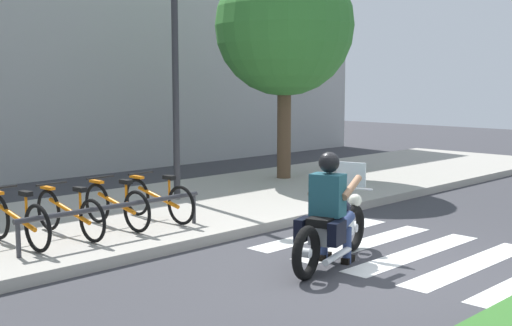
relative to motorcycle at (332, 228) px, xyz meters
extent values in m
plane|color=#38383D|center=(0.20, -0.47, -0.46)|extent=(48.00, 48.00, 0.00)
cube|color=#A8A399|center=(0.20, 4.00, -0.38)|extent=(24.00, 4.40, 0.15)
cube|color=white|center=(1.19, -1.27, -0.46)|extent=(2.80, 0.40, 0.01)
cube|color=white|center=(1.19, -0.47, -0.46)|extent=(2.80, 0.40, 0.01)
cube|color=white|center=(1.19, 0.33, -0.46)|extent=(2.80, 0.40, 0.01)
cube|color=white|center=(1.19, 1.13, -0.46)|extent=(2.80, 0.40, 0.01)
torus|color=black|center=(0.72, 0.20, -0.14)|extent=(0.65, 0.28, 0.64)
cylinder|color=silver|center=(0.72, 0.20, -0.14)|extent=(0.14, 0.13, 0.11)
torus|color=black|center=(-0.74, -0.20, -0.14)|extent=(0.65, 0.28, 0.64)
cylinder|color=silver|center=(-0.74, -0.20, -0.14)|extent=(0.14, 0.13, 0.11)
cube|color=silver|center=(-0.01, 0.00, 0.00)|extent=(0.88, 0.49, 0.28)
ellipsoid|color=black|center=(0.19, 0.06, 0.22)|extent=(0.58, 0.41, 0.22)
cube|color=black|center=(-0.21, -0.06, 0.15)|extent=(0.61, 0.42, 0.10)
cube|color=black|center=(-0.43, 0.11, 0.04)|extent=(0.34, 0.20, 0.28)
cube|color=black|center=(-0.31, -0.31, 0.04)|extent=(0.34, 0.20, 0.28)
cylinder|color=silver|center=(0.57, 0.16, 0.43)|extent=(0.20, 0.61, 0.03)
sphere|color=white|center=(0.77, 0.22, 0.23)|extent=(0.18, 0.18, 0.18)
cube|color=silver|center=(0.60, 0.17, 0.61)|extent=(0.15, 0.40, 0.32)
cylinder|color=silver|center=(-0.20, -0.24, -0.27)|extent=(0.74, 0.28, 0.08)
cube|color=#1E4C59|center=(-0.15, -0.04, 0.45)|extent=(0.36, 0.46, 0.52)
sphere|color=black|center=(-0.13, -0.03, 0.85)|extent=(0.26, 0.26, 0.26)
cylinder|color=#9E7051|center=(0.01, 0.23, 0.53)|extent=(0.52, 0.23, 0.26)
cylinder|color=#9E7051|center=(0.13, -0.19, 0.53)|extent=(0.52, 0.23, 0.26)
cylinder|color=navy|center=(-0.05, 0.15, 0.09)|extent=(0.46, 0.25, 0.24)
cylinder|color=navy|center=(0.06, 0.19, -0.23)|extent=(0.11, 0.11, 0.47)
cube|color=black|center=(0.10, 0.20, -0.42)|extent=(0.26, 0.16, 0.08)
cylinder|color=navy|center=(0.03, -0.15, 0.09)|extent=(0.46, 0.25, 0.24)
cylinder|color=navy|center=(0.15, -0.12, -0.23)|extent=(0.11, 0.11, 0.47)
cube|color=black|center=(0.19, -0.11, -0.42)|extent=(0.26, 0.16, 0.08)
torus|color=black|center=(-2.63, 2.60, 0.01)|extent=(0.08, 0.62, 0.62)
cylinder|color=orange|center=(-2.65, 3.12, 0.07)|extent=(0.10, 0.93, 0.25)
cylinder|color=orange|center=(-2.64, 2.86, 0.23)|extent=(0.04, 0.04, 0.38)
cube|color=black|center=(-2.64, 2.86, 0.42)|extent=(0.11, 0.20, 0.06)
cylinder|color=black|center=(-2.67, 3.53, 0.42)|extent=(0.48, 0.05, 0.03)
torus|color=black|center=(-1.91, 3.66, -0.01)|extent=(0.07, 0.59, 0.59)
torus|color=black|center=(-1.86, 2.57, -0.01)|extent=(0.07, 0.59, 0.59)
cylinder|color=orange|center=(-1.89, 3.12, 0.05)|extent=(0.10, 0.98, 0.26)
cylinder|color=orange|center=(-1.88, 2.84, 0.20)|extent=(0.04, 0.04, 0.36)
cube|color=black|center=(-1.88, 2.84, 0.39)|extent=(0.11, 0.20, 0.06)
cylinder|color=black|center=(-1.91, 3.55, 0.39)|extent=(0.48, 0.05, 0.03)
cube|color=orange|center=(-1.91, 3.66, 0.32)|extent=(0.09, 0.28, 0.04)
torus|color=black|center=(-1.15, 3.60, 0.00)|extent=(0.08, 0.61, 0.61)
torus|color=black|center=(-1.11, 2.63, 0.00)|extent=(0.08, 0.61, 0.61)
cylinder|color=orange|center=(-1.13, 3.12, 0.06)|extent=(0.10, 0.87, 0.24)
cylinder|color=orange|center=(-1.12, 2.87, 0.22)|extent=(0.04, 0.04, 0.37)
cube|color=black|center=(-1.12, 2.87, 0.40)|extent=(0.11, 0.20, 0.06)
cylinder|color=black|center=(-1.14, 3.50, 0.40)|extent=(0.48, 0.05, 0.03)
cube|color=orange|center=(-1.15, 3.60, 0.33)|extent=(0.09, 0.28, 0.04)
torus|color=black|center=(-0.39, 3.64, -0.01)|extent=(0.07, 0.60, 0.59)
torus|color=black|center=(-0.34, 2.59, -0.01)|extent=(0.07, 0.60, 0.59)
cylinder|color=orange|center=(-0.37, 3.12, 0.05)|extent=(0.10, 0.94, 0.26)
cylinder|color=orange|center=(-0.35, 2.85, 0.21)|extent=(0.04, 0.04, 0.36)
cube|color=black|center=(-0.35, 2.85, 0.39)|extent=(0.11, 0.20, 0.06)
cylinder|color=black|center=(-0.38, 3.54, 0.39)|extent=(0.48, 0.05, 0.03)
cube|color=orange|center=(-0.39, 3.64, 0.32)|extent=(0.09, 0.28, 0.04)
cylinder|color=#333338|center=(-1.51, 2.57, 0.14)|extent=(2.88, 0.07, 0.07)
cylinder|color=#333338|center=(-2.90, 2.57, -0.08)|extent=(0.06, 0.06, 0.45)
cylinder|color=#333338|center=(-0.12, 2.57, -0.08)|extent=(0.06, 0.06, 0.45)
cylinder|color=#2D2D33|center=(1.02, 4.40, 1.79)|extent=(0.12, 0.12, 4.49)
cylinder|color=brown|center=(4.35, 4.80, 0.75)|extent=(0.30, 0.30, 2.42)
sphere|color=#387F33|center=(4.35, 4.80, 3.01)|extent=(3.03, 3.03, 3.03)
camera|label=1|loc=(-6.49, -5.08, 1.85)|focal=46.73mm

